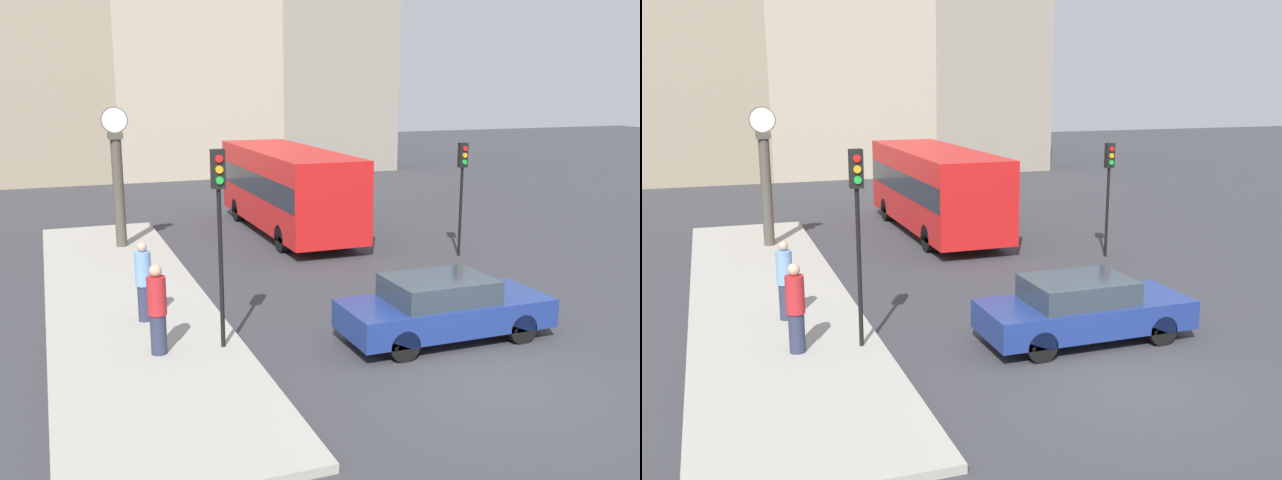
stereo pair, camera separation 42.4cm
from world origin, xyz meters
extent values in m
plane|color=#38383D|center=(0.00, 0.00, 0.00)|extent=(120.00, 120.00, 0.00)
cube|color=#A39E93|center=(-5.84, 7.46, 0.08)|extent=(3.84, 18.92, 0.16)
cube|color=gray|center=(-8.37, 31.69, 6.67)|extent=(9.30, 5.00, 13.33)
cube|color=#B7A88E|center=(0.95, 31.69, 6.42)|extent=(9.33, 5.00, 12.83)
cube|color=gray|center=(9.31, 31.69, 7.98)|extent=(7.41, 5.00, 15.96)
cube|color=navy|center=(0.29, 2.20, 0.59)|extent=(4.53, 1.81, 0.62)
cube|color=#2D3842|center=(0.11, 2.20, 1.15)|extent=(2.18, 1.63, 0.50)
cylinder|color=black|center=(1.69, 2.99, 0.32)|extent=(0.65, 0.22, 0.65)
cylinder|color=black|center=(1.69, 1.41, 0.32)|extent=(0.65, 0.22, 0.65)
cylinder|color=black|center=(-1.12, 2.99, 0.32)|extent=(0.65, 0.22, 0.65)
cylinder|color=black|center=(-1.12, 1.41, 0.32)|extent=(0.65, 0.22, 0.65)
cube|color=red|center=(0.68, 13.95, 1.71)|extent=(2.57, 9.14, 2.70)
cube|color=#1E232D|center=(0.68, 13.95, 1.90)|extent=(2.60, 8.96, 0.79)
cylinder|color=black|center=(1.83, 16.78, 0.45)|extent=(0.28, 0.90, 0.90)
cylinder|color=black|center=(-0.46, 16.78, 0.45)|extent=(0.28, 0.90, 0.90)
cylinder|color=black|center=(1.83, 11.12, 0.45)|extent=(0.28, 0.90, 0.90)
cylinder|color=black|center=(-0.46, 11.12, 0.45)|extent=(0.28, 0.90, 0.90)
cylinder|color=black|center=(-4.37, 3.09, 1.79)|extent=(0.09, 0.09, 3.26)
cube|color=black|center=(-4.37, 3.09, 3.80)|extent=(0.26, 0.20, 0.76)
cylinder|color=red|center=(-4.37, 2.97, 4.01)|extent=(0.15, 0.04, 0.15)
cylinder|color=orange|center=(-4.37, 2.97, 3.80)|extent=(0.15, 0.04, 0.15)
cylinder|color=green|center=(-4.37, 2.97, 3.59)|extent=(0.15, 0.04, 0.15)
cylinder|color=black|center=(4.65, 8.61, 1.42)|extent=(0.09, 0.09, 2.83)
cube|color=black|center=(4.65, 8.61, 3.21)|extent=(0.26, 0.20, 0.76)
cylinder|color=red|center=(4.65, 8.49, 3.42)|extent=(0.15, 0.04, 0.15)
cylinder|color=orange|center=(4.65, 8.49, 3.21)|extent=(0.15, 0.04, 0.15)
cylinder|color=green|center=(4.65, 8.49, 3.00)|extent=(0.15, 0.04, 0.15)
cylinder|color=#4C473D|center=(-5.34, 13.19, 1.91)|extent=(0.34, 0.34, 3.50)
cube|color=#4C473D|center=(-5.34, 13.19, 3.76)|extent=(0.45, 0.45, 0.21)
cylinder|color=#4C473D|center=(-5.34, 13.19, 4.25)|extent=(0.83, 0.04, 0.83)
cylinder|color=white|center=(-5.34, 13.19, 4.25)|extent=(0.77, 0.06, 0.77)
cylinder|color=#2D334C|center=(-5.65, 3.17, 0.56)|extent=(0.32, 0.32, 0.82)
cylinder|color=red|center=(-5.65, 3.17, 1.36)|extent=(0.37, 0.37, 0.76)
sphere|color=tan|center=(-5.65, 3.17, 1.86)|extent=(0.25, 0.25, 0.25)
cylinder|color=#2D334C|center=(-5.63, 5.31, 0.57)|extent=(0.30, 0.30, 0.83)
cylinder|color=#729ED8|center=(-5.63, 5.31, 1.37)|extent=(0.36, 0.36, 0.77)
sphere|color=tan|center=(-5.63, 5.31, 1.87)|extent=(0.22, 0.22, 0.22)
camera|label=1|loc=(-7.49, -10.45, 5.47)|focal=40.00mm
camera|label=2|loc=(-7.09, -10.60, 5.47)|focal=40.00mm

